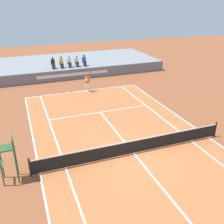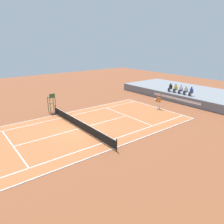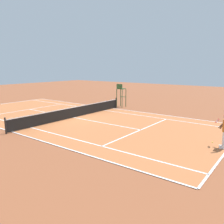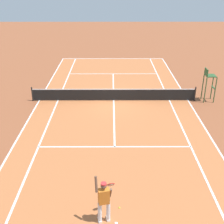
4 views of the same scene
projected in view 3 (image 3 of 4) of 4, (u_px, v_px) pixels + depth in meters
ground_plane at (74, 118)px, 19.45m from camera, size 80.00×80.00×0.00m
court at (74, 118)px, 19.45m from camera, size 11.08×23.88×0.03m
net at (74, 112)px, 19.35m from camera, size 11.98×0.10×1.07m
tennis_player at (224, 130)px, 12.03m from camera, size 0.74×0.74×2.08m
tennis_ball at (212, 142)px, 13.07m from camera, size 0.07×0.07×0.07m
umpire_chair at (121, 92)px, 24.49m from camera, size 0.77×0.77×2.44m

